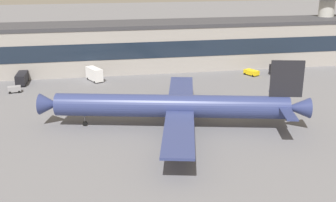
% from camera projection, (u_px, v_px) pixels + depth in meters
% --- Properties ---
extents(ground_plane, '(600.00, 600.00, 0.00)m').
position_uv_depth(ground_plane, '(179.00, 123.00, 99.55)').
color(ground_plane, slate).
extents(terminal_building, '(160.89, 17.06, 16.13)m').
position_uv_depth(terminal_building, '(147.00, 46.00, 147.43)').
color(terminal_building, '#9E9993').
rests_on(terminal_building, ground_plane).
extents(airliner, '(60.06, 52.05, 15.81)m').
position_uv_depth(airliner, '(175.00, 106.00, 95.49)').
color(airliner, navy).
rests_on(airliner, ground_plane).
extents(control_tower, '(10.72, 10.72, 29.25)m').
position_uv_depth(control_tower, '(326.00, 10.00, 159.11)').
color(control_tower, '#B7B7B2').
rests_on(control_tower, ground_plane).
extents(stair_truck, '(6.46, 4.25, 3.55)m').
position_uv_depth(stair_truck, '(278.00, 68.00, 141.74)').
color(stair_truck, black).
rests_on(stair_truck, ground_plane).
extents(fuel_truck, '(2.98, 8.46, 3.35)m').
position_uv_depth(fuel_truck, '(22.00, 78.00, 130.84)').
color(fuel_truck, black).
rests_on(fuel_truck, ground_plane).
extents(pushback_tractor, '(4.50, 5.46, 1.75)m').
position_uv_depth(pushback_tractor, '(251.00, 72.00, 140.84)').
color(pushback_tractor, yellow).
rests_on(pushback_tractor, ground_plane).
extents(baggage_tug, '(3.88, 2.59, 1.85)m').
position_uv_depth(baggage_tug, '(14.00, 89.00, 122.28)').
color(baggage_tug, gray).
rests_on(baggage_tug, ground_plane).
extents(catering_truck, '(5.37, 7.63, 4.15)m').
position_uv_depth(catering_truck, '(94.00, 74.00, 133.95)').
color(catering_truck, white).
rests_on(catering_truck, ground_plane).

